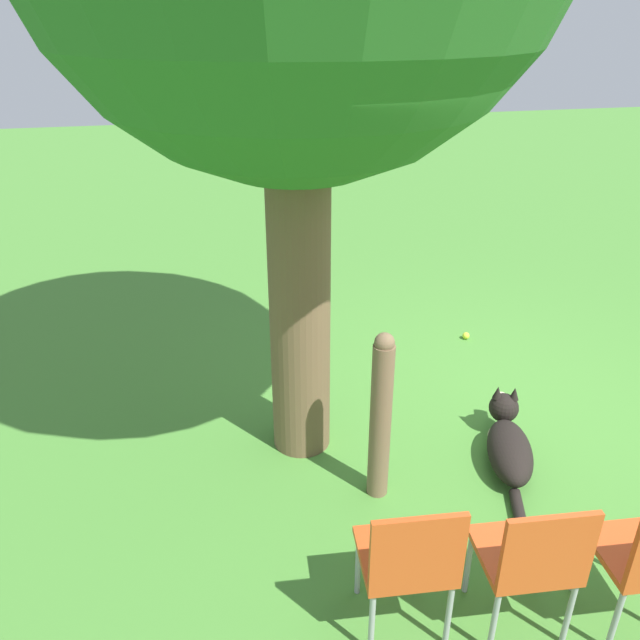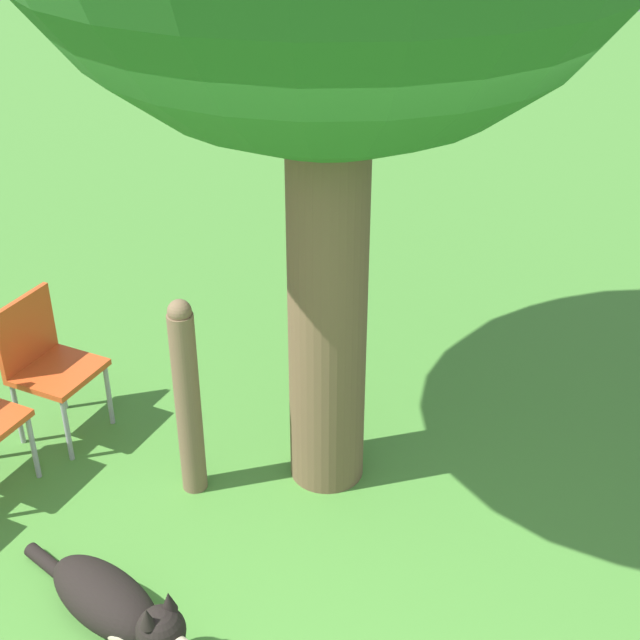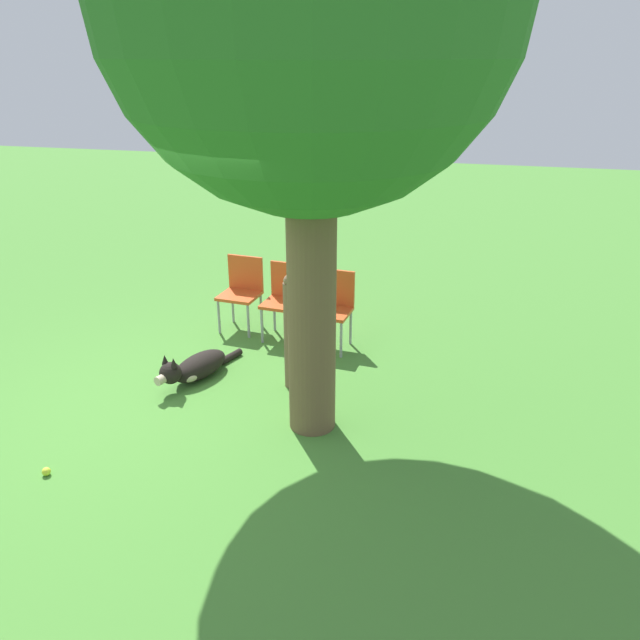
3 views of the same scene
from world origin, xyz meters
TOP-DOWN VIEW (x-y plane):
  - ground_plane at (0.00, 0.00)m, footprint 30.00×30.00m
  - oak_tree at (-0.07, 1.24)m, footprint 3.01×3.01m
  - dog at (-0.59, -0.12)m, footprint 1.14×0.53m
  - fence_post at (-0.71, 0.87)m, footprint 0.14×0.14m
  - red_chair_0 at (-1.96, -0.10)m, footprint 0.46×0.48m
  - red_chair_1 at (-1.84, 0.47)m, footprint 0.46×0.48m
  - red_chair_2 at (-1.72, 1.04)m, footprint 0.46×0.48m
  - tennis_ball at (1.14, -0.61)m, footprint 0.07×0.07m

SIDE VIEW (x-z plane):
  - ground_plane at x=0.00m, z-range 0.00..0.00m
  - tennis_ball at x=1.14m, z-range 0.00..0.07m
  - dog at x=-0.59m, z-range -0.06..0.33m
  - red_chair_0 at x=-1.96m, z-range 0.07..0.94m
  - red_chair_1 at x=-1.84m, z-range 0.07..0.94m
  - red_chair_2 at x=-1.72m, z-range 0.07..0.94m
  - fence_post at x=-0.71m, z-range 0.01..1.18m
  - oak_tree at x=-0.07m, z-range 0.93..5.85m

